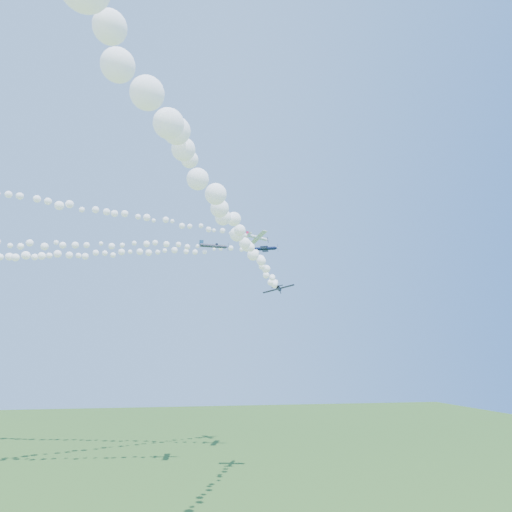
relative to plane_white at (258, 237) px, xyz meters
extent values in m
plane|color=#29521E|center=(-7.38, -11.14, -54.82)|extent=(260.00, 260.00, 0.00)
cylinder|color=white|center=(-0.21, -0.09, 0.01)|extent=(5.18, 4.57, 1.21)
cone|color=white|center=(2.81, 1.17, -0.19)|extent=(1.10, 1.09, 0.86)
cone|color=#A51232|center=(3.22, 1.34, -0.22)|extent=(0.43, 0.42, 0.30)
cube|color=black|center=(3.11, 1.29, -0.21)|extent=(0.22, 0.72, 1.86)
cube|color=white|center=(0.03, -0.03, -0.12)|extent=(4.25, 7.11, 2.50)
cube|color=white|center=(-2.71, -1.11, 0.22)|extent=(1.79, 2.63, 0.93)
cube|color=#A51232|center=(-2.82, -0.97, 0.75)|extent=(0.99, 0.81, 1.23)
sphere|color=black|center=(0.56, 0.36, 0.32)|extent=(0.99, 1.13, 0.95)
cylinder|color=#0C1435|center=(0.20, -7.06, -4.93)|extent=(6.03, 2.87, 1.01)
cone|color=#0C1435|center=(3.36, -7.98, -4.84)|extent=(0.96, 1.01, 0.83)
cone|color=white|center=(3.80, -8.11, -4.83)|extent=(0.39, 0.37, 0.29)
cube|color=black|center=(3.68, -8.07, -4.83)|extent=(0.17, 0.25, 1.93)
cube|color=#0C1435|center=(0.45, -7.12, -5.04)|extent=(3.55, 7.62, 0.65)
cube|color=#0C1435|center=(-2.43, -6.30, -4.95)|extent=(1.56, 2.77, 0.27)
cube|color=white|center=(-2.53, -6.30, -4.39)|extent=(1.00, 0.42, 1.24)
sphere|color=black|center=(1.01, -7.32, -4.52)|extent=(0.93, 0.94, 0.79)
cylinder|color=#363C4E|center=(-13.46, -20.77, -8.46)|extent=(5.41, 2.45, 1.05)
cone|color=#363C4E|center=(-10.55, -21.08, -8.62)|extent=(0.87, 0.89, 0.76)
cone|color=navy|center=(-10.15, -21.12, -8.65)|extent=(0.35, 0.33, 0.27)
cube|color=black|center=(-10.25, -21.11, -8.64)|extent=(0.11, 0.51, 1.70)
cube|color=#363C4E|center=(-13.24, -20.77, -8.58)|extent=(2.10, 6.64, 1.65)
cube|color=#363C4E|center=(-15.88, -20.53, -8.29)|extent=(1.03, 2.37, 0.62)
cube|color=navy|center=(-15.94, -20.63, -7.80)|extent=(0.89, 0.41, 1.12)
sphere|color=black|center=(-12.69, -20.93, -8.17)|extent=(0.74, 0.84, 0.81)
cylinder|color=black|center=(-0.35, -25.24, -17.89)|extent=(1.30, 5.39, 0.94)
cone|color=black|center=(0.60, -22.52, -17.79)|extent=(0.78, 0.72, 0.74)
cone|color=gold|center=(0.73, -22.14, -17.77)|extent=(0.28, 0.30, 0.26)
cube|color=black|center=(0.69, -22.24, -17.78)|extent=(0.51, 0.15, 1.67)
cube|color=black|center=(-0.25, -25.03, -17.99)|extent=(6.48, 3.41, 1.67)
cube|color=black|center=(-1.15, -27.49, -17.94)|extent=(2.38, 1.47, 0.63)
cube|color=gold|center=(-1.28, -27.54, -17.47)|extent=(0.59, 0.86, 1.08)
sphere|color=black|center=(-0.18, -24.51, -17.54)|extent=(0.94, 0.84, 0.79)
camera|label=1|loc=(-20.03, -108.79, -31.93)|focal=30.00mm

